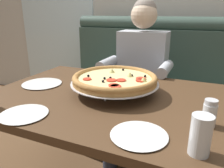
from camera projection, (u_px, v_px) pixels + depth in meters
booth_bench at (151, 96)px, 2.09m from camera, size 1.77×0.78×1.13m
dining_table at (113, 110)px, 1.20m from camera, size 1.38×0.92×0.74m
diner_main at (139, 71)px, 1.78m from camera, size 0.54×0.64×1.27m
pizza at (115, 79)px, 1.20m from camera, size 0.49×0.49×0.11m
shaker_oregano at (209, 115)px, 0.86m from camera, size 0.05×0.05×0.11m
plate_near_left at (139, 134)px, 0.80m from camera, size 0.21×0.21×0.02m
plate_near_right at (42, 83)px, 1.37m from camera, size 0.24×0.24×0.02m
plate_far_side at (24, 113)px, 0.96m from camera, size 0.21×0.21×0.02m
drinking_glass at (200, 138)px, 0.68m from camera, size 0.07×0.07×0.14m
patio_chair at (94, 52)px, 3.70m from camera, size 0.40×0.40×0.86m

